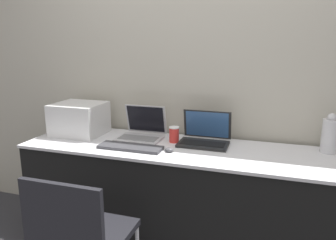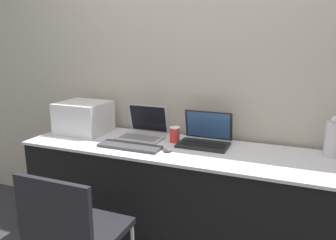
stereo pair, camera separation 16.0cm
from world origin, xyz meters
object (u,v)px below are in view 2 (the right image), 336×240
Objects in this scene: printer at (83,116)px; coffee_cup at (175,135)px; mouse at (167,150)px; metal_pitcher at (333,138)px; laptop_right at (205,137)px; chair at (73,229)px; external_keyboard at (130,146)px; laptop_left at (143,131)px.

printer is 3.28× the size of coffee_cup.
metal_pitcher is at bearing 17.48° from mouse.
laptop_right is 0.22m from coffee_cup.
printer reaches higher than laptop_right.
chair is at bearing -116.84° from mouse.
metal_pitcher is (1.28, 0.33, 0.11)m from external_keyboard.
external_keyboard is at bearing -176.75° from mouse.
external_keyboard is 0.27m from mouse.
laptop_right is at bearing 8.27° from coffee_cup.
metal_pitcher reaches higher than chair.
chair is (0.49, -0.81, -0.42)m from printer.
coffee_cup is 0.95m from chair.
metal_pitcher is (1.30, 0.08, 0.07)m from laptop_left.
metal_pitcher reaches higher than coffee_cup.
coffee_cup is (0.26, -0.02, 0.00)m from laptop_left.
external_keyboard is at bearing -85.32° from laptop_left.
coffee_cup is at bearing 44.54° from external_keyboard.
laptop_left is 1.30m from metal_pitcher.
coffee_cup is at bearing 1.81° from printer.
metal_pitcher reaches higher than external_keyboard.
printer is at bearing -178.19° from coffee_cup.
mouse is at bearing -162.52° from metal_pitcher.
metal_pitcher is (0.82, 0.06, 0.07)m from laptop_right.
laptop_right is at bearing 3.24° from printer.
mouse is 1.06m from metal_pitcher.
laptop_left is 1.23× the size of metal_pitcher.
mouse is (0.29, -0.24, -0.04)m from laptop_left.
chair is (-0.02, -0.85, -0.34)m from laptop_left.
laptop_right is 1.06m from chair.
printer is 1.81m from metal_pitcher.
laptop_left is 0.48m from laptop_right.
laptop_right reaches higher than external_keyboard.
external_keyboard is at bearing 86.36° from chair.
external_keyboard is at bearing -21.91° from printer.
coffee_cup is (0.77, 0.02, -0.08)m from printer.
metal_pitcher is 1.66m from chair.
chair is at bearing -144.68° from metal_pitcher.
laptop_right reaches higher than chair.
coffee_cup is (0.24, 0.24, 0.05)m from external_keyboard.
laptop_right is 0.78× the size of external_keyboard.
printer is 0.52m from laptop_left.
chair is (-0.28, -0.84, -0.35)m from coffee_cup.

